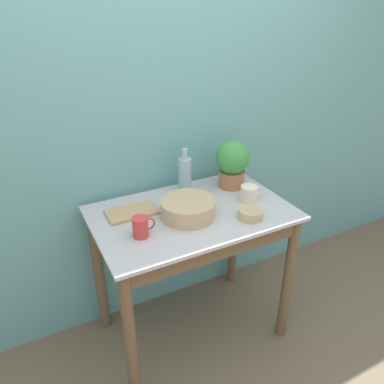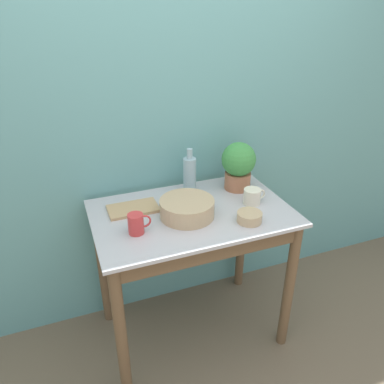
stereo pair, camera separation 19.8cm
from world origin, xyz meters
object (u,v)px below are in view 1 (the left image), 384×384
bowl_small_tan (250,214)px  mug_red (141,227)px  bottle_tall (185,174)px  tray_board (132,212)px  potted_plant (232,162)px  bowl_wash_large (188,208)px  mug_cream (249,193)px

bowl_small_tan → mug_red: bearing=169.7°
bottle_tall → tray_board: size_ratio=0.99×
bottle_tall → tray_board: bottle_tall is taller
potted_plant → bowl_wash_large: (-0.40, -0.20, -0.11)m
mug_red → potted_plant: bearing=21.1°
potted_plant → mug_red: size_ratio=2.49×
potted_plant → bowl_wash_large: potted_plant is taller
mug_red → tray_board: mug_red is taller
bowl_small_tan → tray_board: bowl_small_tan is taller
potted_plant → mug_cream: 0.23m
bottle_tall → mug_red: (-0.41, -0.34, -0.06)m
tray_board → bowl_wash_large: bearing=-33.0°
bowl_small_tan → tray_board: size_ratio=0.48×
potted_plant → bottle_tall: potted_plant is taller
bottle_tall → tray_board: (-0.37, -0.11, -0.10)m
potted_plant → mug_red: 0.74m
bottle_tall → bowl_wash_large: bearing=-113.4°
bottle_tall → tray_board: 0.40m
bottle_tall → bowl_small_tan: bottle_tall is taller
bowl_wash_large → mug_red: bearing=-167.3°
bowl_small_tan → bowl_wash_large: bearing=149.3°
bowl_wash_large → bowl_small_tan: (0.28, -0.17, -0.02)m
mug_cream → tray_board: 0.67m
bowl_small_tan → tray_board: bearing=148.2°
bottle_tall → mug_red: 0.53m
mug_red → tray_board: bearing=81.8°
bowl_small_tan → tray_board: (-0.54, 0.33, -0.02)m
bowl_wash_large → mug_cream: size_ratio=2.20×
bowl_wash_large → mug_red: mug_red is taller
bottle_tall → tray_board: bearing=-164.0°
mug_cream → bowl_small_tan: (-0.11, -0.17, -0.02)m
mug_red → tray_board: 0.24m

